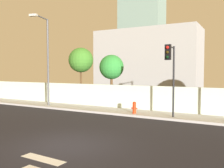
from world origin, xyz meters
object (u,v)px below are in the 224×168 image
(traffic_light_left, at_px, (171,65))
(roadside_tree_leftmost, at_px, (81,60))
(fire_hydrant, at_px, (134,107))
(roadside_tree_midleft, at_px, (112,67))
(street_lamp_curbside, at_px, (46,54))

(traffic_light_left, distance_m, roadside_tree_leftmost, 10.34)
(fire_hydrant, bearing_deg, traffic_light_left, -14.29)
(fire_hydrant, height_order, roadside_tree_midleft, roadside_tree_midleft)
(roadside_tree_midleft, bearing_deg, roadside_tree_leftmost, 180.00)
(traffic_light_left, bearing_deg, roadside_tree_midleft, 147.53)
(traffic_light_left, bearing_deg, fire_hydrant, 165.71)
(fire_hydrant, bearing_deg, roadside_tree_midleft, 137.50)
(traffic_light_left, bearing_deg, street_lamp_curbside, 177.10)
(traffic_light_left, distance_m, roadside_tree_midleft, 7.41)
(traffic_light_left, distance_m, street_lamp_curbside, 10.61)
(street_lamp_curbside, distance_m, roadside_tree_leftmost, 3.62)
(street_lamp_curbside, relative_size, fire_hydrant, 8.87)
(roadside_tree_leftmost, distance_m, roadside_tree_midleft, 3.33)
(traffic_light_left, distance_m, fire_hydrant, 3.93)
(street_lamp_curbside, relative_size, roadside_tree_leftmost, 1.38)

